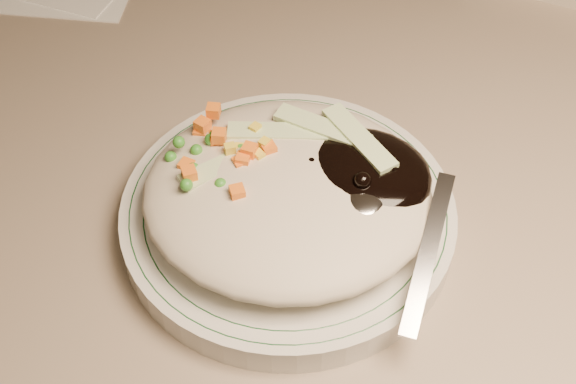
{
  "coord_description": "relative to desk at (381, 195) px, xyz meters",
  "views": [
    {
      "loc": [
        -0.05,
        0.82,
        1.18
      ],
      "look_at": [
        -0.08,
        1.17,
        0.78
      ],
      "focal_mm": 50.0,
      "sensor_mm": 36.0,
      "label": 1
    }
  ],
  "objects": [
    {
      "name": "desk",
      "position": [
        0.0,
        0.0,
        0.0
      ],
      "size": [
        1.4,
        0.7,
        0.74
      ],
      "color": "#81705E",
      "rests_on": "ground"
    },
    {
      "name": "plate_rim",
      "position": [
        -0.08,
        -0.21,
        0.22
      ],
      "size": [
        0.22,
        0.22,
        0.0
      ],
      "color": "#144723",
      "rests_on": "plate"
    },
    {
      "name": "plate",
      "position": [
        -0.08,
        -0.21,
        0.21
      ],
      "size": [
        0.23,
        0.23,
        0.02
      ],
      "primitive_type": "cylinder",
      "color": "silver",
      "rests_on": "desk"
    },
    {
      "name": "meal",
      "position": [
        -0.08,
        -0.21,
        0.24
      ],
      "size": [
        0.2,
        0.19,
        0.05
      ],
      "color": "beige",
      "rests_on": "plate"
    }
  ]
}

